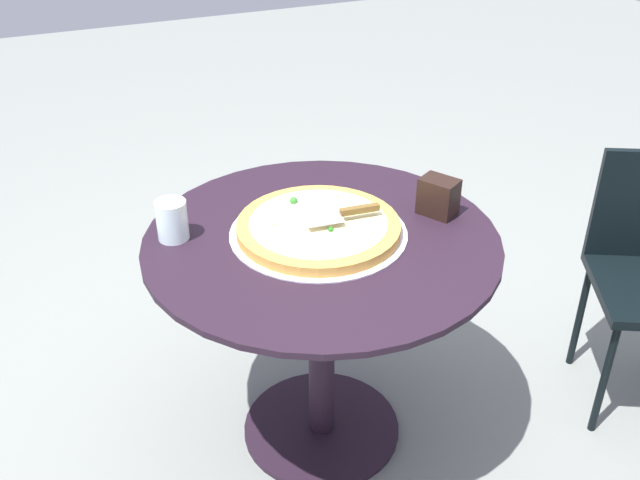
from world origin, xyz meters
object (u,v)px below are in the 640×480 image
at_px(pizza_on_tray, 320,227).
at_px(pizza_server, 342,213).
at_px(drinking_cup, 172,220).
at_px(patio_table, 322,294).
at_px(napkin_dispenser, 438,197).

xyz_separation_m(pizza_on_tray, pizza_server, (-0.02, -0.06, 0.04)).
bearing_deg(pizza_on_tray, pizza_server, -106.44).
distance_m(pizza_on_tray, pizza_server, 0.07).
distance_m(pizza_on_tray, drinking_cup, 0.39).
bearing_deg(pizza_server, patio_table, 96.67).
relative_size(patio_table, drinking_cup, 8.79).
bearing_deg(pizza_on_tray, napkin_dispenser, -94.91).
relative_size(drinking_cup, napkin_dispenser, 1.02).
height_order(patio_table, pizza_server, pizza_server).
xyz_separation_m(drinking_cup, napkin_dispenser, (-0.16, -0.71, -0.00)).
bearing_deg(drinking_cup, pizza_server, -108.77).
height_order(drinking_cup, napkin_dispenser, drinking_cup).
bearing_deg(drinking_cup, napkin_dispenser, -102.43).
xyz_separation_m(patio_table, pizza_on_tray, (0.02, -0.00, 0.20)).
xyz_separation_m(patio_table, pizza_server, (0.01, -0.06, 0.24)).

